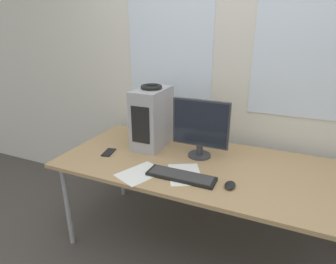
# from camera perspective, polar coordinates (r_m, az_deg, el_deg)

# --- Properties ---
(wall_back) EXTENTS (8.00, 0.07, 2.70)m
(wall_back) POSITION_cam_1_polar(r_m,az_deg,el_deg) (2.42, 12.90, 12.83)
(wall_back) COLOR beige
(wall_back) RESTS_ON ground_plane
(desk) EXTENTS (2.16, 0.94, 0.74)m
(desk) POSITION_cam_1_polar(r_m,az_deg,el_deg) (2.06, 8.05, -7.63)
(desk) COLOR tan
(desk) RESTS_ON ground_plane
(pc_tower) EXTENTS (0.22, 0.39, 0.48)m
(pc_tower) POSITION_cam_1_polar(r_m,az_deg,el_deg) (2.26, -3.27, 2.86)
(pc_tower) COLOR #9E9EA3
(pc_tower) RESTS_ON desk
(headphones) EXTENTS (0.17, 0.17, 0.03)m
(headphones) POSITION_cam_1_polar(r_m,az_deg,el_deg) (2.20, -3.40, 9.16)
(headphones) COLOR black
(headphones) RESTS_ON pc_tower
(monitor_main) EXTENTS (0.43, 0.17, 0.44)m
(monitor_main) POSITION_cam_1_polar(r_m,az_deg,el_deg) (2.07, 6.60, 0.98)
(monitor_main) COLOR #333338
(monitor_main) RESTS_ON desk
(keyboard) EXTENTS (0.46, 0.14, 0.02)m
(keyboard) POSITION_cam_1_polar(r_m,az_deg,el_deg) (1.86, 2.66, -8.96)
(keyboard) COLOR black
(keyboard) RESTS_ON desk
(mouse) EXTENTS (0.07, 0.11, 0.03)m
(mouse) POSITION_cam_1_polar(r_m,az_deg,el_deg) (1.80, 12.48, -10.50)
(mouse) COLOR black
(mouse) RESTS_ON desk
(cell_phone) EXTENTS (0.09, 0.15, 0.01)m
(cell_phone) POSITION_cam_1_polar(r_m,az_deg,el_deg) (2.25, -11.97, -4.07)
(cell_phone) COLOR black
(cell_phone) RESTS_ON desk
(paper_sheet_left) EXTENTS (0.31, 0.35, 0.00)m
(paper_sheet_left) POSITION_cam_1_polar(r_m,az_deg,el_deg) (1.92, -5.65, -8.32)
(paper_sheet_left) COLOR white
(paper_sheet_left) RESTS_ON desk
(paper_sheet_front) EXTENTS (0.32, 0.36, 0.00)m
(paper_sheet_front) POSITION_cam_1_polar(r_m,az_deg,el_deg) (1.90, 3.46, -8.53)
(paper_sheet_front) COLOR white
(paper_sheet_front) RESTS_ON desk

